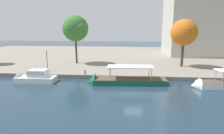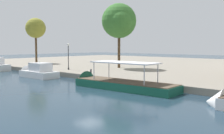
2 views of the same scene
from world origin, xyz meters
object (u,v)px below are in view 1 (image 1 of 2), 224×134
object	(u,v)px
motor_yacht_1	(33,79)
mooring_bollard_1	(85,72)
tree_1	(76,29)
lamp_post	(47,57)
tree_0	(184,32)
tour_boat_2	(123,82)

from	to	relation	value
motor_yacht_1	mooring_bollard_1	distance (m)	9.30
tree_1	lamp_post	bearing A→B (deg)	-115.27
motor_yacht_1	mooring_bollard_1	world-z (taller)	motor_yacht_1
motor_yacht_1	tree_1	distance (m)	17.43
tree_0	mooring_bollard_1	bearing A→B (deg)	-154.82
tour_boat_2	tree_1	size ratio (longest dim) A/B	1.17
mooring_bollard_1	tree_0	distance (m)	23.63
tour_boat_2	tree_0	size ratio (longest dim) A/B	1.29
tour_boat_2	tree_0	distance (m)	19.72
motor_yacht_1	tree_1	world-z (taller)	tree_1
mooring_bollard_1	tree_1	bearing A→B (deg)	111.93
motor_yacht_1	tree_0	size ratio (longest dim) A/B	0.73
lamp_post	tree_0	distance (m)	30.12
tree_1	tree_0	bearing A→B (deg)	-3.96
mooring_bollard_1	lamp_post	xyz separation A→B (m)	(-8.57, 2.77, 2.31)
motor_yacht_1	lamp_post	size ratio (longest dim) A/B	1.73
motor_yacht_1	lamp_post	bearing A→B (deg)	-91.05
tour_boat_2	mooring_bollard_1	bearing A→B (deg)	-23.96
motor_yacht_1	tree_0	world-z (taller)	tree_0
motor_yacht_1	mooring_bollard_1	xyz separation A→B (m)	(8.66, 3.35, 0.55)
mooring_bollard_1	tree_0	bearing A→B (deg)	25.18
tour_boat_2	lamp_post	size ratio (longest dim) A/B	3.07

